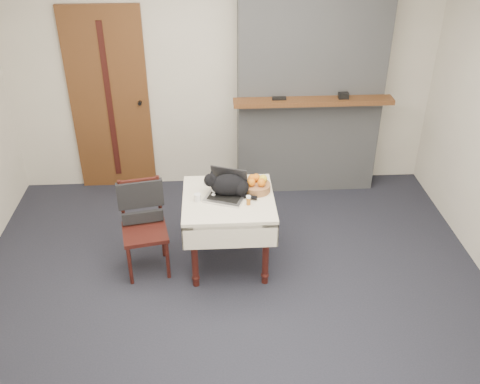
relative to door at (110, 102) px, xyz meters
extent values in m
plane|color=black|center=(1.20, -1.97, -1.00)|extent=(4.50, 4.50, 0.00)
cube|color=beige|center=(1.20, 0.03, 0.30)|extent=(4.50, 0.02, 2.60)
cube|color=brown|center=(0.00, 0.00, 0.00)|extent=(0.82, 0.05, 2.00)
cube|color=#38130F|center=(0.00, -0.03, 0.00)|extent=(0.06, 0.01, 1.70)
cylinder|color=black|center=(0.32, -0.04, 0.00)|extent=(0.04, 0.06, 0.04)
cube|color=gray|center=(2.10, -0.12, 0.30)|extent=(1.50, 0.30, 2.60)
cube|color=brown|center=(2.10, -0.36, 0.10)|extent=(1.62, 0.18, 0.05)
cube|color=black|center=(1.75, -0.36, 0.14)|extent=(0.14, 0.04, 0.03)
cube|color=black|center=(2.40, -0.36, 0.16)|extent=(0.10, 0.07, 0.06)
cylinder|color=#38130F|center=(0.89, -1.81, -0.68)|extent=(0.06, 0.06, 0.64)
sphere|color=#38130F|center=(0.89, -1.81, -0.92)|extent=(0.07, 0.07, 0.07)
cylinder|color=#38130F|center=(1.49, -1.81, -0.68)|extent=(0.06, 0.06, 0.64)
sphere|color=#38130F|center=(1.49, -1.81, -0.92)|extent=(0.07, 0.07, 0.07)
cylinder|color=#38130F|center=(0.89, -1.21, -0.68)|extent=(0.06, 0.06, 0.64)
sphere|color=#38130F|center=(0.89, -1.21, -0.92)|extent=(0.07, 0.07, 0.07)
cylinder|color=#38130F|center=(1.49, -1.21, -0.68)|extent=(0.06, 0.06, 0.64)
sphere|color=#38130F|center=(1.49, -1.21, -0.92)|extent=(0.07, 0.07, 0.07)
cube|color=#F4E7CF|center=(1.19, -1.51, -0.33)|extent=(0.78, 0.78, 0.06)
cube|color=#F4E7CF|center=(1.19, -1.89, -0.44)|extent=(0.78, 0.01, 0.22)
cube|color=#F4E7CF|center=(1.19, -1.12, -0.44)|extent=(0.78, 0.01, 0.22)
cube|color=#F4E7CF|center=(0.80, -1.51, -0.44)|extent=(0.01, 0.78, 0.22)
cube|color=#F4E7CF|center=(1.57, -1.51, -0.44)|extent=(0.01, 0.78, 0.22)
cube|color=#B7B7BC|center=(1.16, -1.53, -0.29)|extent=(0.38, 0.33, 0.02)
cube|color=black|center=(1.16, -1.53, -0.28)|extent=(0.30, 0.24, 0.00)
cube|color=black|center=(1.21, -1.41, -0.17)|extent=(0.32, 0.17, 0.22)
cube|color=#99AFE0|center=(1.20, -1.41, -0.17)|extent=(0.29, 0.15, 0.20)
ellipsoid|color=black|center=(1.20, -1.47, -0.20)|extent=(0.32, 0.20, 0.20)
ellipsoid|color=black|center=(1.29, -1.47, -0.22)|extent=(0.17, 0.19, 0.16)
sphere|color=black|center=(1.04, -1.46, -0.15)|extent=(0.12, 0.12, 0.11)
ellipsoid|color=white|center=(1.00, -1.46, -0.18)|extent=(0.05, 0.06, 0.05)
ellipsoid|color=white|center=(1.07, -1.46, -0.24)|extent=(0.05, 0.07, 0.08)
cone|color=black|center=(1.05, -1.49, -0.10)|extent=(0.04, 0.05, 0.05)
cone|color=black|center=(1.05, -1.42, -0.10)|extent=(0.04, 0.05, 0.05)
cylinder|color=black|center=(1.35, -1.54, -0.28)|extent=(0.17, 0.10, 0.03)
sphere|color=white|center=(1.06, -1.50, -0.28)|extent=(0.04, 0.04, 0.04)
sphere|color=white|center=(1.07, -1.42, -0.28)|extent=(0.04, 0.04, 0.04)
cylinder|color=white|center=(0.93, -1.55, -0.27)|extent=(0.06, 0.06, 0.07)
cylinder|color=#A55B14|center=(1.35, -1.63, -0.27)|extent=(0.04, 0.04, 0.07)
cylinder|color=white|center=(1.35, -1.63, -0.23)|extent=(0.04, 0.04, 0.02)
cylinder|color=brown|center=(1.44, -1.41, -0.27)|extent=(0.24, 0.24, 0.07)
sphere|color=orange|center=(1.39, -1.44, -0.20)|extent=(0.07, 0.07, 0.07)
sphere|color=orange|center=(1.48, -1.45, -0.20)|extent=(0.07, 0.07, 0.07)
sphere|color=orange|center=(1.44, -1.36, -0.20)|extent=(0.07, 0.07, 0.07)
sphere|color=yellow|center=(1.50, -1.38, -0.20)|extent=(0.07, 0.07, 0.07)
sphere|color=orange|center=(1.40, -1.37, -0.20)|extent=(0.07, 0.07, 0.07)
cube|color=black|center=(1.35, -1.46, -0.30)|extent=(0.13, 0.05, 0.01)
cube|color=#38130F|center=(0.46, -1.57, -0.60)|extent=(0.44, 0.44, 0.04)
cylinder|color=#38130F|center=(0.33, -1.75, -0.80)|extent=(0.03, 0.03, 0.40)
cylinder|color=#38130F|center=(0.65, -1.69, -0.80)|extent=(0.03, 0.03, 0.40)
cylinder|color=#38130F|center=(0.27, -1.44, -0.80)|extent=(0.03, 0.03, 0.40)
cylinder|color=#38130F|center=(0.59, -1.38, -0.80)|extent=(0.03, 0.03, 0.40)
cylinder|color=#38130F|center=(0.27, -1.44, -0.37)|extent=(0.03, 0.03, 0.45)
cylinder|color=#38130F|center=(0.59, -1.38, -0.37)|extent=(0.03, 0.03, 0.45)
cube|color=#38130F|center=(0.43, -1.41, -0.28)|extent=(0.32, 0.09, 0.25)
cube|color=black|center=(0.43, -1.42, -0.30)|extent=(0.40, 0.13, 0.25)
camera|label=1|loc=(1.06, -5.39, 2.10)|focal=40.00mm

